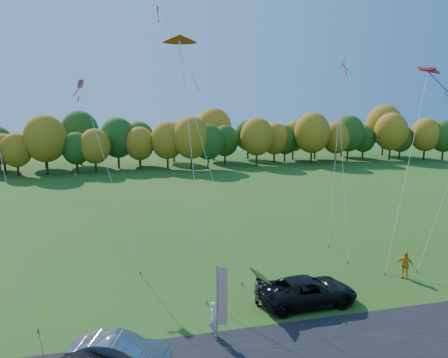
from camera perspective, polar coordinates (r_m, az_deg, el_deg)
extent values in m
plane|color=#254E14|center=(26.18, 3.38, -17.66)|extent=(160.00, 160.00, 0.00)
cube|color=black|center=(22.92, 6.64, -22.15)|extent=(90.00, 6.00, 0.01)
imported|color=black|center=(27.78, 10.89, -14.18)|extent=(6.10, 2.94, 1.68)
imported|color=#A0A0A4|center=(22.28, -13.55, -21.14)|extent=(4.92, 3.11, 1.53)
imported|color=silver|center=(24.11, -1.29, -17.75)|extent=(0.58, 0.76, 1.87)
imported|color=gray|center=(27.37, 4.61, -14.24)|extent=(0.70, 0.89, 1.82)
imported|color=orange|center=(33.37, 22.55, -10.32)|extent=(1.10, 1.12, 1.89)
cylinder|color=#999999|center=(23.03, -0.92, -15.98)|extent=(0.06, 0.06, 4.15)
cube|color=red|center=(22.84, -0.25, -15.07)|extent=(0.50, 0.18, 3.11)
cube|color=navy|center=(22.39, -0.27, -12.37)|extent=(0.50, 0.17, 0.81)
cylinder|color=#4C3F33|center=(30.16, 2.34, -13.47)|extent=(0.08, 0.08, 0.20)
cylinder|color=#4C3F33|center=(35.05, 15.89, -10.37)|extent=(0.08, 0.08, 0.20)
cylinder|color=#4C3F33|center=(27.64, -2.27, -15.81)|extent=(0.08, 0.08, 0.20)
cone|color=#AE340A|center=(32.45, -5.82, 17.81)|extent=(2.53, 1.93, 2.76)
cylinder|color=#4C3F33|center=(33.68, 20.31, -11.51)|extent=(0.08, 0.08, 0.20)
cube|color=red|center=(41.30, 25.14, 12.75)|extent=(3.59, 1.24, 1.35)
cylinder|color=#4C3F33|center=(26.68, -23.11, -17.73)|extent=(0.08, 0.08, 0.20)
cylinder|color=#4C3F33|center=(38.27, 13.47, -8.47)|extent=(0.08, 0.08, 0.20)
cube|color=white|center=(43.77, 15.28, 14.34)|extent=(1.26, 1.26, 1.49)
cylinder|color=#4C3F33|center=(32.35, -10.87, -11.95)|extent=(0.08, 0.08, 0.20)
cube|color=#DB4952|center=(38.46, -18.23, 11.75)|extent=(1.13, 1.13, 1.34)
cylinder|color=#4C3F33|center=(34.99, 23.91, -10.93)|extent=(0.08, 0.08, 0.20)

